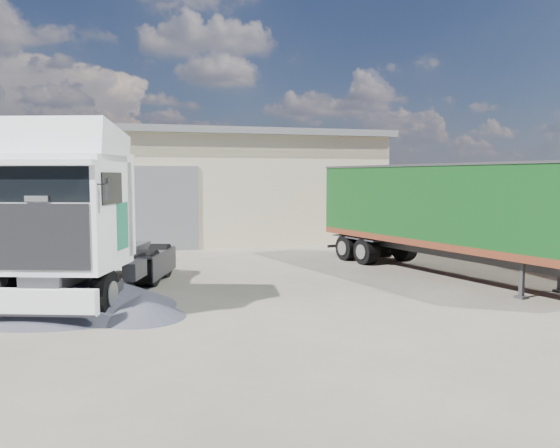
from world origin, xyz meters
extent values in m
plane|color=black|center=(0.00, 0.00, 0.00)|extent=(120.00, 120.00, 0.00)
cube|color=#BAB08F|center=(-6.00, 16.00, 2.50)|extent=(30.00, 12.00, 5.00)
cube|color=#595B5E|center=(-6.00, 16.00, 5.15)|extent=(30.60, 12.60, 0.30)
cube|color=#595B5E|center=(-2.00, 9.98, 1.80)|extent=(4.00, 0.08, 3.60)
cube|color=#595B5E|center=(-6.00, 16.00, 5.35)|extent=(30.60, 0.40, 0.15)
cube|color=#974826|center=(11.50, 6.00, 1.25)|extent=(0.35, 26.00, 2.50)
cylinder|color=black|center=(-4.54, -0.43, 0.53)|extent=(2.67, 1.80, 1.06)
cylinder|color=black|center=(-3.40, 2.88, 0.53)|extent=(2.72, 1.82, 1.06)
cylinder|color=black|center=(-2.94, 4.20, 0.53)|extent=(2.72, 1.82, 1.06)
cube|color=#2D2D30|center=(-3.76, 1.84, 0.90)|extent=(3.01, 6.53, 0.30)
cube|color=silver|center=(-4.85, -1.32, 0.55)|extent=(2.49, 1.07, 0.55)
cube|color=silver|center=(-4.43, -0.10, 2.27)|extent=(3.11, 2.99, 2.45)
cube|color=black|center=(-4.80, -1.18, 1.90)|extent=(2.10, 0.78, 1.40)
cube|color=black|center=(-4.79, -1.16, 3.00)|extent=(2.14, 0.78, 0.75)
cube|color=silver|center=(-4.36, 0.09, 3.85)|extent=(2.98, 2.64, 1.23)
cube|color=#0E6246|center=(-5.48, 0.69, 2.00)|extent=(0.26, 0.71, 1.10)
cube|color=#0E6246|center=(-3.11, -0.13, 2.00)|extent=(0.26, 0.71, 1.10)
cylinder|color=#2D2D30|center=(-3.33, 3.07, 1.11)|extent=(1.40, 1.40, 0.12)
cube|color=#2D2D30|center=(6.79, -1.78, 0.49)|extent=(0.32, 0.32, 0.97)
cylinder|color=black|center=(6.02, 5.16, 0.47)|extent=(2.41, 1.42, 0.94)
cube|color=#2D2D30|center=(6.82, 1.67, 0.80)|extent=(3.05, 10.50, 0.31)
cube|color=#5E2415|center=(6.82, 1.67, 1.09)|extent=(4.52, 10.83, 0.21)
cube|color=black|center=(6.82, 1.67, 2.34)|extent=(4.52, 10.83, 2.30)
cube|color=#2D2D30|center=(6.82, 1.67, 3.51)|extent=(4.58, 10.90, 0.07)
cylinder|color=black|center=(-6.54, 7.26, 0.33)|extent=(1.94, 0.69, 0.66)
cylinder|color=black|center=(-6.58, 10.48, 0.33)|extent=(1.94, 0.69, 0.66)
cube|color=silver|center=(-6.56, 8.87, 1.06)|extent=(1.97, 4.65, 1.71)
cube|color=silver|center=(-6.54, 6.96, 1.01)|extent=(1.87, 0.93, 1.11)
cube|color=black|center=(-6.54, 7.16, 1.56)|extent=(1.76, 0.10, 0.60)
cone|color=black|center=(-4.45, 0.37, 0.54)|extent=(6.09, 6.09, 1.09)
cone|color=black|center=(-2.72, -1.06, 0.27)|extent=(2.28, 2.28, 0.54)
camera|label=1|loc=(-3.06, -13.44, 3.16)|focal=35.00mm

